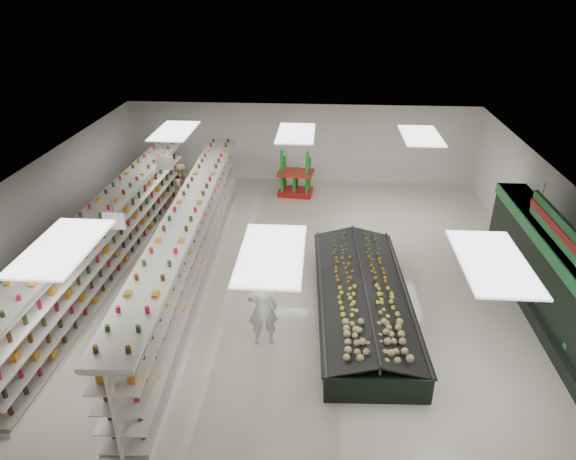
# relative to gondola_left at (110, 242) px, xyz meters

# --- Properties ---
(floor) EXTENTS (16.00, 16.00, 0.00)m
(floor) POSITION_rel_gondola_left_xyz_m (5.09, -0.29, -0.96)
(floor) COLOR beige
(floor) RESTS_ON ground
(ceiling) EXTENTS (14.00, 16.00, 0.02)m
(ceiling) POSITION_rel_gondola_left_xyz_m (5.09, -0.29, 2.24)
(ceiling) COLOR white
(ceiling) RESTS_ON wall_back
(wall_back) EXTENTS (14.00, 0.02, 3.20)m
(wall_back) POSITION_rel_gondola_left_xyz_m (5.09, 7.71, 0.64)
(wall_back) COLOR white
(wall_back) RESTS_ON floor
(wall_left) EXTENTS (0.02, 16.00, 3.20)m
(wall_left) POSITION_rel_gondola_left_xyz_m (-1.91, -0.29, 0.64)
(wall_left) COLOR white
(wall_left) RESTS_ON floor
(wall_right) EXTENTS (0.02, 16.00, 3.20)m
(wall_right) POSITION_rel_gondola_left_xyz_m (12.09, -0.29, 0.64)
(wall_right) COLOR white
(wall_right) RESTS_ON floor
(produce_wall_case) EXTENTS (0.93, 8.00, 2.20)m
(produce_wall_case) POSITION_rel_gondola_left_xyz_m (11.62, -1.79, 0.28)
(produce_wall_case) COLOR black
(produce_wall_case) RESTS_ON floor
(aisle_sign_near) EXTENTS (0.52, 0.06, 0.75)m
(aisle_sign_near) POSITION_rel_gondola_left_xyz_m (1.29, -2.29, 1.79)
(aisle_sign_near) COLOR white
(aisle_sign_near) RESTS_ON ceiling
(aisle_sign_far) EXTENTS (0.52, 0.06, 0.75)m
(aisle_sign_far) POSITION_rel_gondola_left_xyz_m (1.29, 1.71, 1.79)
(aisle_sign_far) COLOR white
(aisle_sign_far) RESTS_ON ceiling
(hortifruti_banner) EXTENTS (0.12, 3.20, 0.95)m
(hortifruti_banner) POSITION_rel_gondola_left_xyz_m (11.33, -1.79, 1.69)
(hortifruti_banner) COLOR #207A39
(hortifruti_banner) RESTS_ON ceiling
(gondola_left) EXTENTS (1.18, 12.14, 2.10)m
(gondola_left) POSITION_rel_gondola_left_xyz_m (0.00, 0.00, 0.00)
(gondola_left) COLOR white
(gondola_left) RESTS_ON floor
(gondola_center) EXTENTS (1.39, 12.64, 2.19)m
(gondola_center) POSITION_rel_gondola_left_xyz_m (2.39, -0.17, 0.04)
(gondola_center) COLOR white
(gondola_center) RESTS_ON floor
(produce_island) EXTENTS (2.59, 6.44, 0.95)m
(produce_island) POSITION_rel_gondola_left_xyz_m (7.09, -1.54, -0.53)
(produce_island) COLOR black
(produce_island) RESTS_ON floor
(soda_endcap) EXTENTS (1.42, 1.04, 1.72)m
(soda_endcap) POSITION_rel_gondola_left_xyz_m (4.96, 6.13, -0.13)
(soda_endcap) COLOR #B11416
(soda_endcap) RESTS_ON floor
(shopper_main) EXTENTS (0.75, 0.57, 1.87)m
(shopper_main) POSITION_rel_gondola_left_xyz_m (4.72, -2.90, -0.03)
(shopper_main) COLOR silver
(shopper_main) RESTS_ON floor
(shopper_background) EXTENTS (0.90, 1.03, 1.81)m
(shopper_background) POSITION_rel_gondola_left_xyz_m (1.06, 4.25, -0.06)
(shopper_background) COLOR tan
(shopper_background) RESTS_ON floor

